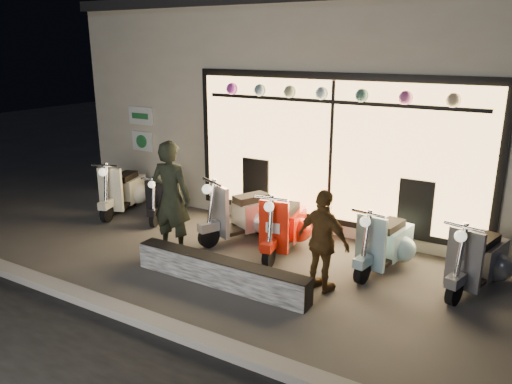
% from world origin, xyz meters
% --- Properties ---
extents(ground, '(40.00, 40.00, 0.00)m').
position_xyz_m(ground, '(0.00, 0.00, 0.00)').
color(ground, '#383533').
rests_on(ground, ground).
extents(kerb, '(40.00, 0.25, 0.12)m').
position_xyz_m(kerb, '(0.00, -2.00, 0.06)').
color(kerb, slate).
rests_on(kerb, ground).
extents(shop_building, '(10.20, 6.23, 4.20)m').
position_xyz_m(shop_building, '(0.00, 4.98, 2.10)').
color(shop_building, beige).
rests_on(shop_building, ground).
extents(graffiti_barrier, '(2.78, 0.28, 0.40)m').
position_xyz_m(graffiti_barrier, '(0.23, -0.65, 0.20)').
color(graffiti_barrier, black).
rests_on(graffiti_barrier, ground).
extents(scooter_silver, '(0.92, 1.52, 1.11)m').
position_xyz_m(scooter_silver, '(-0.39, 1.13, 0.45)').
color(scooter_silver, black).
rests_on(scooter_silver, ground).
extents(scooter_red, '(0.62, 1.49, 1.06)m').
position_xyz_m(scooter_red, '(0.41, 1.00, 0.43)').
color(scooter_red, black).
rests_on(scooter_red, ground).
extents(scooter_black, '(0.71, 1.24, 0.90)m').
position_xyz_m(scooter_black, '(-2.45, 1.27, 0.36)').
color(scooter_black, black).
rests_on(scooter_black, ground).
extents(scooter_cream, '(0.78, 1.51, 1.08)m').
position_xyz_m(scooter_cream, '(-3.41, 1.15, 0.43)').
color(scooter_cream, black).
rests_on(scooter_cream, ground).
extents(scooter_blue, '(0.61, 1.44, 1.02)m').
position_xyz_m(scooter_blue, '(2.08, 1.16, 0.41)').
color(scooter_blue, black).
rests_on(scooter_blue, ground).
extents(scooter_grey, '(0.71, 1.48, 1.05)m').
position_xyz_m(scooter_grey, '(3.40, 1.20, 0.42)').
color(scooter_grey, black).
rests_on(scooter_grey, ground).
extents(man, '(0.74, 0.53, 1.88)m').
position_xyz_m(man, '(-1.12, -0.06, 0.94)').
color(man, black).
rests_on(man, ground).
extents(woman, '(0.92, 0.56, 1.46)m').
position_xyz_m(woman, '(1.54, -0.05, 0.73)').
color(woman, brown).
rests_on(woman, ground).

